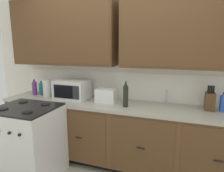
{
  "coord_description": "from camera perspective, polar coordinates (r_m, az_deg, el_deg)",
  "views": [
    {
      "loc": [
        0.82,
        -2.19,
        1.67
      ],
      "look_at": [
        -0.04,
        0.27,
        1.15
      ],
      "focal_mm": 31.66,
      "sensor_mm": 36.0,
      "label": 1
    }
  ],
  "objects": [
    {
      "name": "counter_run",
      "position": [
        2.88,
        1.08,
        -13.55
      ],
      "size": [
        3.39,
        0.64,
        0.9
      ],
      "color": "black",
      "rests_on": "ground_plane"
    },
    {
      "name": "microwave",
      "position": [
        3.03,
        -11.4,
        -0.96
      ],
      "size": [
        0.48,
        0.37,
        0.28
      ],
      "color": "white",
      "rests_on": "counter_run"
    },
    {
      "name": "bottle_violet",
      "position": [
        3.43,
        -21.48,
        -0.37
      ],
      "size": [
        0.08,
        0.08,
        0.25
      ],
      "color": "#663384",
      "rests_on": "counter_run"
    },
    {
      "name": "sink_faucet",
      "position": [
        2.78,
        15.43,
        -3.05
      ],
      "size": [
        0.02,
        0.02,
        0.2
      ],
      "primitive_type": "cylinder",
      "color": "#B2B5BA",
      "rests_on": "counter_run"
    },
    {
      "name": "wall_unit",
      "position": [
        2.8,
        2.47,
        10.81
      ],
      "size": [
        4.56,
        0.4,
        2.44
      ],
      "color": "white",
      "rests_on": "ground_plane"
    },
    {
      "name": "bottle_teal",
      "position": [
        3.4,
        -19.73,
        -0.57
      ],
      "size": [
        0.07,
        0.07,
        0.23
      ],
      "color": "#1E707A",
      "rests_on": "counter_run"
    },
    {
      "name": "paper_towel_roll",
      "position": [
        3.27,
        -18.34,
        -0.59
      ],
      "size": [
        0.12,
        0.12,
        0.26
      ],
      "primitive_type": "cylinder",
      "color": "white",
      "rests_on": "counter_run"
    },
    {
      "name": "knife_block",
      "position": [
        2.7,
        26.37,
        -3.94
      ],
      "size": [
        0.11,
        0.14,
        0.31
      ],
      "color": "#52361E",
      "rests_on": "counter_run"
    },
    {
      "name": "toaster",
      "position": [
        2.78,
        -1.71,
        -2.76
      ],
      "size": [
        0.28,
        0.18,
        0.19
      ],
      "color": "white",
      "rests_on": "counter_run"
    },
    {
      "name": "stove_range",
      "position": [
        2.84,
        -23.03,
        -14.69
      ],
      "size": [
        0.76,
        0.68,
        0.95
      ],
      "color": "white",
      "rests_on": "ground_plane"
    },
    {
      "name": "bottle_blue",
      "position": [
        2.72,
        29.46,
        -4.08
      ],
      "size": [
        0.08,
        0.08,
        0.24
      ],
      "color": "blue",
      "rests_on": "counter_run"
    },
    {
      "name": "bottle_dark",
      "position": [
        2.55,
        3.96,
        -2.47
      ],
      "size": [
        0.07,
        0.07,
        0.34
      ],
      "color": "black",
      "rests_on": "counter_run"
    }
  ]
}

